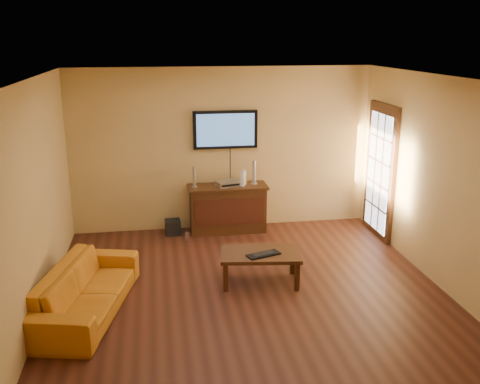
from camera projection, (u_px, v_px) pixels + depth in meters
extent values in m
plane|color=#38190F|center=(248.00, 291.00, 6.91)|extent=(5.00, 5.00, 0.00)
plane|color=tan|center=(222.00, 149.00, 8.89)|extent=(5.00, 0.00, 5.00)
plane|color=tan|center=(35.00, 200.00, 6.14)|extent=(0.00, 5.00, 5.00)
plane|color=tan|center=(439.00, 182.00, 6.91)|extent=(0.00, 5.00, 5.00)
plane|color=white|center=(249.00, 78.00, 6.15)|extent=(5.00, 5.00, 0.00)
cube|color=#331A0B|center=(380.00, 173.00, 8.60)|extent=(0.06, 1.02, 2.22)
cube|color=white|center=(378.00, 173.00, 8.59)|extent=(0.01, 0.79, 1.89)
cube|color=#331A0B|center=(228.00, 209.00, 8.94)|extent=(1.24, 0.47, 0.75)
cube|color=black|center=(230.00, 212.00, 8.70)|extent=(1.14, 0.02, 0.45)
cube|color=#331A0B|center=(227.00, 187.00, 8.83)|extent=(1.31, 0.50, 0.04)
cube|color=black|center=(225.00, 130.00, 8.76)|extent=(1.06, 0.07, 0.63)
cube|color=#4676B8|center=(226.00, 130.00, 8.73)|extent=(0.95, 0.01, 0.53)
cube|color=#331A0B|center=(260.00, 254.00, 7.04)|extent=(1.12, 0.76, 0.05)
cube|color=#331A0B|center=(225.00, 278.00, 6.85)|extent=(0.06, 0.06, 0.38)
cube|color=#331A0B|center=(297.00, 277.00, 6.87)|extent=(0.06, 0.06, 0.38)
cube|color=#331A0B|center=(225.00, 262.00, 7.33)|extent=(0.06, 0.06, 0.38)
cube|color=#331A0B|center=(292.00, 261.00, 7.35)|extent=(0.06, 0.06, 0.38)
imported|color=#C27115|center=(86.00, 282.00, 6.28)|extent=(1.00, 2.04, 0.77)
cylinder|color=silver|center=(194.00, 187.00, 8.74)|extent=(0.09, 0.09, 0.01)
cylinder|color=silver|center=(194.00, 177.00, 8.69)|extent=(0.05, 0.05, 0.32)
cylinder|color=silver|center=(254.00, 183.00, 8.93)|extent=(0.11, 0.11, 0.02)
cylinder|color=silver|center=(254.00, 172.00, 8.87)|extent=(0.06, 0.06, 0.38)
cube|color=silver|center=(228.00, 183.00, 8.80)|extent=(0.42, 0.34, 0.08)
cube|color=white|center=(243.00, 178.00, 8.81)|extent=(0.12, 0.18, 0.24)
cube|color=black|center=(173.00, 227.00, 8.84)|extent=(0.26, 0.26, 0.25)
cylinder|color=white|center=(187.00, 237.00, 8.51)|extent=(0.06, 0.06, 0.16)
sphere|color=white|center=(187.00, 233.00, 8.49)|extent=(0.03, 0.03, 0.03)
cube|color=black|center=(263.00, 255.00, 6.93)|extent=(0.47, 0.30, 0.02)
cube|color=black|center=(263.00, 254.00, 6.93)|extent=(0.31, 0.20, 0.01)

